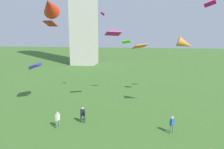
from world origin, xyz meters
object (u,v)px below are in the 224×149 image
object	(u,v)px
person_3	(83,114)
kite_flying_0	(50,6)
kite_flying_1	(185,44)
kite_flying_4	(126,42)
kite_flying_9	(103,14)
kite_flying_5	(113,33)
kite_flying_11	(35,66)
person_1	(172,124)
person_2	(58,119)
kite_flying_6	(140,46)
kite_flying_7	(50,24)
kite_flying_3	(210,4)

from	to	relation	value
person_3	kite_flying_0	world-z (taller)	kite_flying_0
kite_flying_1	kite_flying_4	distance (m)	9.22
person_3	kite_flying_1	world-z (taller)	kite_flying_1
kite_flying_9	kite_flying_0	bearing A→B (deg)	-36.36
kite_flying_0	kite_flying_5	xyz separation A→B (m)	(5.25, 5.09, -2.54)
kite_flying_0	kite_flying_11	size ratio (longest dim) A/B	1.40
kite_flying_1	kite_flying_4	size ratio (longest dim) A/B	1.46
kite_flying_0	kite_flying_9	distance (m)	9.42
person_1	person_2	world-z (taller)	person_2
kite_flying_6	kite_flying_0	bearing A→B (deg)	114.65
kite_flying_7	kite_flying_11	bearing A→B (deg)	163.95
kite_flying_5	kite_flying_11	world-z (taller)	kite_flying_5
kite_flying_5	kite_flying_11	distance (m)	11.06
person_1	kite_flying_4	size ratio (longest dim) A/B	1.25
person_3	kite_flying_0	bearing A→B (deg)	6.81
kite_flying_5	person_3	bearing A→B (deg)	38.16
person_2	person_3	bearing A→B (deg)	-35.88
person_3	kite_flying_7	bearing A→B (deg)	-24.58
person_3	kite_flying_5	size ratio (longest dim) A/B	0.78
kite_flying_4	kite_flying_5	size ratio (longest dim) A/B	0.62
kite_flying_0	kite_flying_4	bearing A→B (deg)	47.11
person_2	kite_flying_5	bearing A→B (deg)	-17.26
kite_flying_5	kite_flying_11	xyz separation A→B (m)	(-10.19, 1.30, -4.09)
person_3	kite_flying_4	distance (m)	12.71
person_2	kite_flying_1	bearing A→B (deg)	-49.70
person_3	kite_flying_0	xyz separation A→B (m)	(-2.88, -0.00, 10.34)
person_2	kite_flying_11	world-z (taller)	kite_flying_11
kite_flying_5	kite_flying_11	size ratio (longest dim) A/B	1.01
kite_flying_5	kite_flying_6	size ratio (longest dim) A/B	1.72
kite_flying_11	kite_flying_4	bearing A→B (deg)	173.22
kite_flying_6	kite_flying_7	size ratio (longest dim) A/B	0.69
kite_flying_0	kite_flying_1	world-z (taller)	kite_flying_0
kite_flying_6	kite_flying_9	size ratio (longest dim) A/B	1.51
kite_flying_1	kite_flying_6	size ratio (longest dim) A/B	1.56
kite_flying_4	kite_flying_7	bearing A→B (deg)	-126.23
person_3	person_2	bearing A→B (deg)	44.98
kite_flying_3	kite_flying_5	size ratio (longest dim) A/B	0.78
person_2	kite_flying_4	world-z (taller)	kite_flying_4
kite_flying_4	kite_flying_9	world-z (taller)	kite_flying_9
kite_flying_1	kite_flying_3	xyz separation A→B (m)	(3.43, 4.97, 4.50)
person_1	kite_flying_9	world-z (taller)	kite_flying_9
person_2	kite_flying_1	size ratio (longest dim) A/B	0.86
person_3	kite_flying_11	world-z (taller)	kite_flying_11
person_2	kite_flying_6	distance (m)	10.97
kite_flying_7	kite_flying_3	bearing A→B (deg)	49.98
person_1	kite_flying_11	size ratio (longest dim) A/B	0.78
kite_flying_6	kite_flying_11	bearing A→B (deg)	105.06
kite_flying_9	person_2	bearing A→B (deg)	-28.82
kite_flying_11	kite_flying_9	bearing A→B (deg)	170.15
person_2	person_1	bearing A→B (deg)	-72.42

